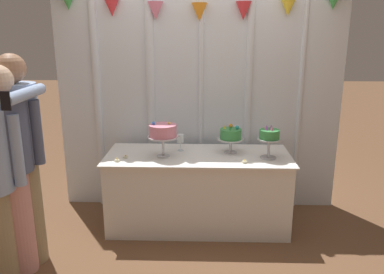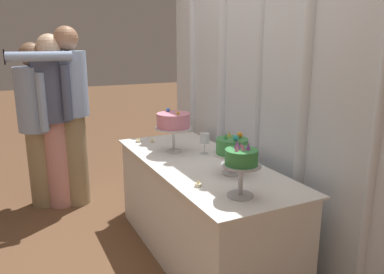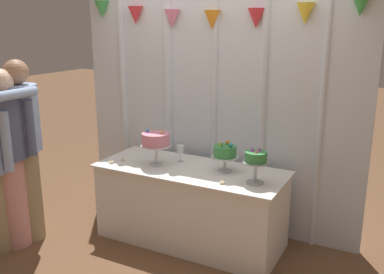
{
  "view_description": "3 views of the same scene",
  "coord_description": "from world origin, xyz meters",
  "px_view_note": "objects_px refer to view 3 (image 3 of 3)",
  "views": [
    {
      "loc": [
        0.05,
        -3.48,
        1.92
      ],
      "look_at": [
        -0.06,
        0.06,
        0.94
      ],
      "focal_mm": 35.97,
      "sensor_mm": 36.0,
      "label": 1
    },
    {
      "loc": [
        2.37,
        -1.13,
        1.61
      ],
      "look_at": [
        -0.01,
        0.04,
        0.95
      ],
      "focal_mm": 35.44,
      "sensor_mm": 36.0,
      "label": 2
    },
    {
      "loc": [
        1.78,
        -3.27,
        2.08
      ],
      "look_at": [
        -0.01,
        0.14,
        1.04
      ],
      "focal_mm": 39.97,
      "sensor_mm": 36.0,
      "label": 3
    }
  ],
  "objects_px": {
    "cake_display_center": "(225,152)",
    "tealight_near_right": "(222,183)",
    "cake_display_leftmost": "(156,140)",
    "wine_glass": "(180,150)",
    "guest_man_pink_jacket": "(8,153)",
    "guest_girl_blue_dress": "(23,144)",
    "tealight_far_left": "(111,162)",
    "tealight_near_left": "(123,160)",
    "cake_table": "(190,205)",
    "cake_display_rightmost": "(256,159)"
  },
  "relations": [
    {
      "from": "cake_display_rightmost",
      "to": "guest_man_pink_jacket",
      "type": "distance_m",
      "value": 2.25
    },
    {
      "from": "tealight_near_left",
      "to": "guest_man_pink_jacket",
      "type": "distance_m",
      "value": 1.05
    },
    {
      "from": "cake_display_leftmost",
      "to": "cake_display_rightmost",
      "type": "relative_size",
      "value": 1.06
    },
    {
      "from": "tealight_near_left",
      "to": "cake_display_rightmost",
      "type": "bearing_deg",
      "value": 1.46
    },
    {
      "from": "wine_glass",
      "to": "guest_man_pink_jacket",
      "type": "bearing_deg",
      "value": -142.83
    },
    {
      "from": "cake_display_center",
      "to": "guest_man_pink_jacket",
      "type": "height_order",
      "value": "guest_man_pink_jacket"
    },
    {
      "from": "cake_display_center",
      "to": "wine_glass",
      "type": "xyz_separation_m",
      "value": [
        -0.5,
        0.06,
        -0.06
      ]
    },
    {
      "from": "cake_display_center",
      "to": "tealight_near_left",
      "type": "relative_size",
      "value": 6.08
    },
    {
      "from": "cake_table",
      "to": "cake_display_leftmost",
      "type": "bearing_deg",
      "value": -168.21
    },
    {
      "from": "tealight_near_left",
      "to": "tealight_near_right",
      "type": "relative_size",
      "value": 1.03
    },
    {
      "from": "cake_table",
      "to": "tealight_far_left",
      "type": "relative_size",
      "value": 40.62
    },
    {
      "from": "wine_glass",
      "to": "guest_man_pink_jacket",
      "type": "relative_size",
      "value": 0.1
    },
    {
      "from": "guest_girl_blue_dress",
      "to": "guest_man_pink_jacket",
      "type": "distance_m",
      "value": 0.16
    },
    {
      "from": "tealight_far_left",
      "to": "tealight_near_left",
      "type": "height_order",
      "value": "tealight_far_left"
    },
    {
      "from": "cake_display_rightmost",
      "to": "tealight_near_right",
      "type": "bearing_deg",
      "value": -148.12
    },
    {
      "from": "cake_display_center",
      "to": "wine_glass",
      "type": "distance_m",
      "value": 0.51
    },
    {
      "from": "guest_girl_blue_dress",
      "to": "cake_table",
      "type": "bearing_deg",
      "value": 26.04
    },
    {
      "from": "tealight_near_right",
      "to": "guest_man_pink_jacket",
      "type": "xyz_separation_m",
      "value": [
        -1.88,
        -0.6,
        0.15
      ]
    },
    {
      "from": "cake_display_center",
      "to": "cake_display_leftmost",
      "type": "bearing_deg",
      "value": -167.94
    },
    {
      "from": "cake_table",
      "to": "tealight_far_left",
      "type": "bearing_deg",
      "value": -162.77
    },
    {
      "from": "cake_display_center",
      "to": "guest_girl_blue_dress",
      "type": "xyz_separation_m",
      "value": [
        -1.73,
        -0.76,
        0.05
      ]
    },
    {
      "from": "cake_display_rightmost",
      "to": "wine_glass",
      "type": "bearing_deg",
      "value": 165.63
    },
    {
      "from": "guest_girl_blue_dress",
      "to": "tealight_far_left",
      "type": "bearing_deg",
      "value": 34.57
    },
    {
      "from": "cake_display_leftmost",
      "to": "cake_display_rightmost",
      "type": "xyz_separation_m",
      "value": [
        1.0,
        -0.02,
        -0.03
      ]
    },
    {
      "from": "tealight_far_left",
      "to": "cake_display_rightmost",
      "type": "bearing_deg",
      "value": 5.78
    },
    {
      "from": "cake_table",
      "to": "cake_display_leftmost",
      "type": "relative_size",
      "value": 5.19
    },
    {
      "from": "cake_display_rightmost",
      "to": "tealight_far_left",
      "type": "bearing_deg",
      "value": -174.22
    },
    {
      "from": "tealight_far_left",
      "to": "guest_girl_blue_dress",
      "type": "distance_m",
      "value": 0.84
    },
    {
      "from": "guest_girl_blue_dress",
      "to": "guest_man_pink_jacket",
      "type": "bearing_deg",
      "value": -103.8
    },
    {
      "from": "guest_man_pink_jacket",
      "to": "cake_table",
      "type": "bearing_deg",
      "value": 29.92
    },
    {
      "from": "guest_man_pink_jacket",
      "to": "wine_glass",
      "type": "bearing_deg",
      "value": 37.17
    },
    {
      "from": "tealight_near_left",
      "to": "cake_display_center",
      "type": "bearing_deg",
      "value": 10.81
    },
    {
      "from": "cake_display_center",
      "to": "tealight_far_left",
      "type": "height_order",
      "value": "cake_display_center"
    },
    {
      "from": "tealight_near_left",
      "to": "tealight_near_right",
      "type": "height_order",
      "value": "tealight_near_right"
    },
    {
      "from": "tealight_far_left",
      "to": "wine_glass",
      "type": "bearing_deg",
      "value": 32.4
    },
    {
      "from": "cake_table",
      "to": "cake_display_rightmost",
      "type": "height_order",
      "value": "cake_display_rightmost"
    },
    {
      "from": "tealight_near_left",
      "to": "guest_man_pink_jacket",
      "type": "xyz_separation_m",
      "value": [
        -0.76,
        -0.71,
        0.16
      ]
    },
    {
      "from": "wine_glass",
      "to": "tealight_near_right",
      "type": "bearing_deg",
      "value": -31.0
    },
    {
      "from": "cake_table",
      "to": "tealight_near_right",
      "type": "height_order",
      "value": "tealight_near_right"
    },
    {
      "from": "cake_display_center",
      "to": "tealight_near_right",
      "type": "bearing_deg",
      "value": -70.16
    },
    {
      "from": "tealight_near_left",
      "to": "guest_man_pink_jacket",
      "type": "relative_size",
      "value": 0.03
    },
    {
      "from": "cake_display_center",
      "to": "guest_man_pink_jacket",
      "type": "relative_size",
      "value": 0.17
    },
    {
      "from": "guest_girl_blue_dress",
      "to": "cake_display_leftmost",
      "type": "bearing_deg",
      "value": 29.92
    },
    {
      "from": "cake_table",
      "to": "tealight_far_left",
      "type": "xyz_separation_m",
      "value": [
        -0.75,
        -0.23,
        0.39
      ]
    },
    {
      "from": "cake_table",
      "to": "cake_display_leftmost",
      "type": "distance_m",
      "value": 0.71
    },
    {
      "from": "cake_display_leftmost",
      "to": "wine_glass",
      "type": "distance_m",
      "value": 0.28
    },
    {
      "from": "cake_table",
      "to": "tealight_far_left",
      "type": "height_order",
      "value": "tealight_far_left"
    },
    {
      "from": "cake_display_center",
      "to": "tealight_far_left",
      "type": "relative_size",
      "value": 6.37
    },
    {
      "from": "cake_display_center",
      "to": "tealight_near_right",
      "type": "xyz_separation_m",
      "value": [
        0.11,
        -0.31,
        -0.17
      ]
    },
    {
      "from": "cake_display_center",
      "to": "wine_glass",
      "type": "height_order",
      "value": "cake_display_center"
    }
  ]
}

